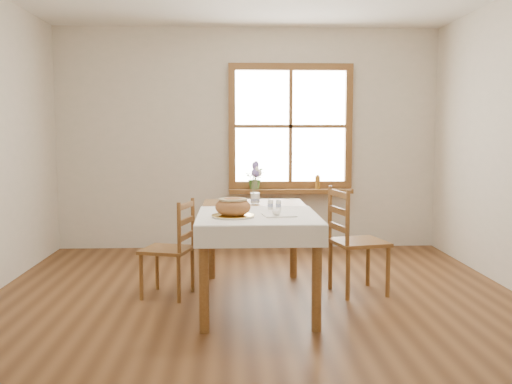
% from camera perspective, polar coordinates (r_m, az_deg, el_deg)
% --- Properties ---
extents(ground, '(5.00, 5.00, 0.00)m').
position_cam_1_polar(ground, '(4.50, 0.17, -11.88)').
color(ground, brown).
rests_on(ground, ground).
extents(room_walls, '(4.60, 5.10, 2.65)m').
position_cam_1_polar(room_walls, '(4.29, 0.17, 10.35)').
color(room_walls, beige).
rests_on(room_walls, ground).
extents(window, '(1.46, 0.08, 1.46)m').
position_cam_1_polar(window, '(6.78, 3.46, 6.57)').
color(window, brown).
rests_on(window, ground).
extents(window_sill, '(1.46, 0.20, 0.05)m').
position_cam_1_polar(window_sill, '(6.75, 3.48, 0.11)').
color(window_sill, brown).
rests_on(window_sill, ground).
extents(dining_table, '(0.90, 1.60, 0.75)m').
position_cam_1_polar(dining_table, '(4.64, 0.00, -2.89)').
color(dining_table, brown).
rests_on(dining_table, ground).
extents(table_linen, '(0.91, 0.99, 0.01)m').
position_cam_1_polar(table_linen, '(4.32, 0.17, -2.33)').
color(table_linen, white).
rests_on(table_linen, dining_table).
extents(chair_left, '(0.49, 0.48, 0.82)m').
position_cam_1_polar(chair_left, '(4.87, -8.89, -5.56)').
color(chair_left, brown).
rests_on(chair_left, ground).
extents(chair_right, '(0.53, 0.52, 0.92)m').
position_cam_1_polar(chair_right, '(4.98, 10.25, -4.79)').
color(chair_right, brown).
rests_on(chair_right, ground).
extents(bread_plate, '(0.36, 0.36, 0.02)m').
position_cam_1_polar(bread_plate, '(4.19, -2.31, -2.42)').
color(bread_plate, white).
rests_on(bread_plate, table_linen).
extents(bread_loaf, '(0.26, 0.26, 0.14)m').
position_cam_1_polar(bread_loaf, '(4.18, -2.31, -1.33)').
color(bread_loaf, '#AE6F3E').
rests_on(bread_loaf, bread_plate).
extents(egg_napkin, '(0.26, 0.23, 0.01)m').
position_cam_1_polar(egg_napkin, '(4.26, 2.34, -2.33)').
color(egg_napkin, white).
rests_on(egg_napkin, table_linen).
extents(eggs, '(0.20, 0.18, 0.04)m').
position_cam_1_polar(eggs, '(4.25, 2.34, -1.99)').
color(eggs, white).
rests_on(eggs, egg_napkin).
extents(salt_shaker, '(0.06, 0.06, 0.09)m').
position_cam_1_polar(salt_shaker, '(4.60, 1.45, -1.23)').
color(salt_shaker, white).
rests_on(salt_shaker, table_linen).
extents(pepper_shaker, '(0.04, 0.04, 0.08)m').
position_cam_1_polar(pepper_shaker, '(4.60, 2.27, -1.25)').
color(pepper_shaker, white).
rests_on(pepper_shaker, table_linen).
extents(flower_vase, '(0.09, 0.09, 0.09)m').
position_cam_1_polar(flower_vase, '(5.05, -0.09, -0.68)').
color(flower_vase, white).
rests_on(flower_vase, dining_table).
extents(lavender_bouquet, '(0.14, 0.14, 0.26)m').
position_cam_1_polar(lavender_bouquet, '(5.03, -0.09, 1.31)').
color(lavender_bouquet, '#6F5DA5').
rests_on(lavender_bouquet, flower_vase).
extents(potted_plant, '(0.26, 0.28, 0.20)m').
position_cam_1_polar(potted_plant, '(6.71, -0.06, 1.13)').
color(potted_plant, '#3F772F').
rests_on(potted_plant, window_sill).
extents(amber_bottle, '(0.07, 0.07, 0.17)m').
position_cam_1_polar(amber_bottle, '(6.78, 6.18, 1.03)').
color(amber_bottle, '#A86E1F').
rests_on(amber_bottle, window_sill).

